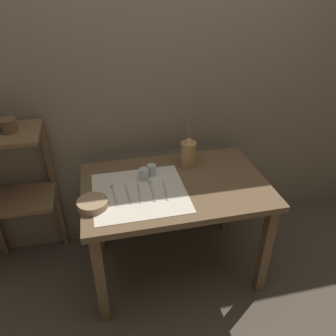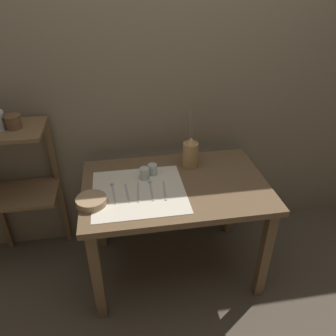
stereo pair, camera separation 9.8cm
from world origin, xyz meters
name	(u,v)px [view 1 (the left image)]	position (x,y,z in m)	size (l,w,h in m)	color
ground_plane	(174,266)	(0.00, 0.00, 0.00)	(12.00, 12.00, 0.00)	brown
stone_wall_back	(159,87)	(0.00, 0.48, 1.20)	(7.00, 0.06, 2.40)	#7A6B56
wooden_table	(175,197)	(0.00, 0.00, 0.63)	(1.16, 0.75, 0.74)	brown
wooden_shelf_unit	(11,176)	(-1.01, 0.30, 0.75)	(0.49, 0.34, 1.07)	brown
linen_cloth	(140,192)	(-0.23, -0.05, 0.74)	(0.55, 0.52, 0.00)	beige
pitcher_with_flowers	(188,152)	(0.14, 0.20, 0.84)	(0.10, 0.10, 0.42)	#A87F4C
wooden_bowl	(93,204)	(-0.51, -0.13, 0.76)	(0.17, 0.17, 0.04)	#9E7F5B
glass_tumbler_near	(144,174)	(-0.18, 0.09, 0.78)	(0.06, 0.06, 0.08)	#B7C1BC
glass_tumbler_far	(151,170)	(-0.13, 0.13, 0.77)	(0.06, 0.06, 0.07)	#B7C1BC
spoon_inner	(113,190)	(-0.39, 0.00, 0.74)	(0.03, 0.21, 0.02)	#A8A8AD
fork_inner	(128,194)	(-0.30, -0.06, 0.74)	(0.03, 0.20, 0.00)	#A8A8AD
fork_outer	(139,193)	(-0.24, -0.06, 0.74)	(0.03, 0.20, 0.00)	#A8A8AD
spoon_outer	(151,186)	(-0.16, 0.00, 0.74)	(0.02, 0.21, 0.02)	#A8A8AD
knife_center	(165,191)	(-0.08, -0.07, 0.74)	(0.03, 0.20, 0.00)	#A8A8AD
metal_pot_small	(8,125)	(-0.93, 0.26, 1.11)	(0.10, 0.10, 0.08)	brown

